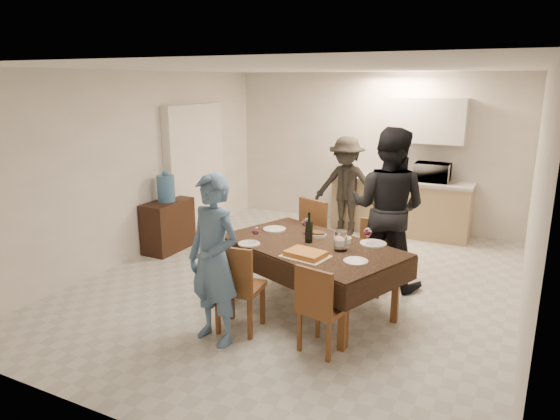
{
  "coord_description": "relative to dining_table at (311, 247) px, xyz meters",
  "views": [
    {
      "loc": [
        2.38,
        -5.34,
        2.48
      ],
      "look_at": [
        -0.14,
        -0.3,
        1.0
      ],
      "focal_mm": 32.0,
      "sensor_mm": 36.0,
      "label": 1
    }
  ],
  "objects": [
    {
      "name": "wall_left",
      "position": [
        -2.9,
        0.61,
        0.58
      ],
      "size": [
        0.02,
        6.0,
        2.6
      ],
      "primitive_type": "cube",
      "color": "silver",
      "rests_on": "floor"
    },
    {
      "name": "ceiling",
      "position": [
        -0.4,
        0.61,
        1.88
      ],
      "size": [
        5.0,
        6.0,
        0.02
      ],
      "primitive_type": "cube",
      "color": "white",
      "rests_on": "wall_back"
    },
    {
      "name": "person_kitchen",
      "position": [
        -0.6,
        2.84,
        0.08
      ],
      "size": [
        1.03,
        0.59,
        1.6
      ],
      "primitive_type": "imported",
      "color": "black",
      "rests_on": "floor"
    },
    {
      "name": "chair_near_right",
      "position": [
        0.45,
        -0.83,
        -0.19
      ],
      "size": [
        0.46,
        0.46,
        0.47
      ],
      "rotation": [
        0.0,
        0.0,
        -0.19
      ],
      "color": "brown",
      "rests_on": "floor"
    },
    {
      "name": "plate_near_right",
      "position": [
        0.6,
        -0.3,
        0.04
      ],
      "size": [
        0.24,
        0.24,
        0.01
      ],
      "primitive_type": "cylinder",
      "color": "silver",
      "rests_on": "dining_table"
    },
    {
      "name": "person_near",
      "position": [
        -0.55,
        -1.05,
        0.11
      ],
      "size": [
        0.67,
        0.51,
        1.66
      ],
      "primitive_type": "imported",
      "rotation": [
        0.0,
        0.0,
        -0.21
      ],
      "color": "#507398",
      "rests_on": "floor"
    },
    {
      "name": "floor",
      "position": [
        -0.4,
        0.61,
        -0.72
      ],
      "size": [
        5.0,
        6.0,
        0.02
      ],
      "primitive_type": "cube",
      "color": "beige",
      "rests_on": "ground"
    },
    {
      "name": "water_jug",
      "position": [
        -2.68,
        0.88,
        0.22
      ],
      "size": [
        0.26,
        0.26,
        0.39
      ],
      "primitive_type": "cylinder",
      "color": "#4A82BB",
      "rests_on": "console"
    },
    {
      "name": "plate_far_right",
      "position": [
        0.6,
        0.3,
        0.04
      ],
      "size": [
        0.28,
        0.28,
        0.02
      ],
      "primitive_type": "cylinder",
      "color": "silver",
      "rests_on": "dining_table"
    },
    {
      "name": "wine_glass_a",
      "position": [
        -0.55,
        -0.25,
        0.13
      ],
      "size": [
        0.09,
        0.09,
        0.19
      ],
      "primitive_type": null,
      "color": "white",
      "rests_on": "dining_table"
    },
    {
      "name": "salad_bowl",
      "position": [
        0.3,
        0.18,
        0.07
      ],
      "size": [
        0.17,
        0.17,
        0.07
      ],
      "primitive_type": "cylinder",
      "color": "silver",
      "rests_on": "dining_table"
    },
    {
      "name": "wall_right",
      "position": [
        2.1,
        0.61,
        0.58
      ],
      "size": [
        0.02,
        6.0,
        2.6
      ],
      "primitive_type": "cube",
      "color": "silver",
      "rests_on": "floor"
    },
    {
      "name": "wall_front",
      "position": [
        -0.4,
        -2.39,
        0.58
      ],
      "size": [
        5.0,
        0.02,
        2.6
      ],
      "primitive_type": "cube",
      "color": "silver",
      "rests_on": "floor"
    },
    {
      "name": "savoury_tart",
      "position": [
        0.1,
        -0.38,
        0.06
      ],
      "size": [
        0.5,
        0.41,
        0.06
      ],
      "primitive_type": "cube",
      "rotation": [
        0.0,
        0.0,
        -0.17
      ],
      "color": "#CC833B",
      "rests_on": "dining_table"
    },
    {
      "name": "plate_far_left",
      "position": [
        -0.6,
        0.3,
        0.04
      ],
      "size": [
        0.27,
        0.27,
        0.02
      ],
      "primitive_type": "cylinder",
      "color": "silver",
      "rests_on": "dining_table"
    },
    {
      "name": "microwave",
      "position": [
        0.67,
        3.29,
        0.34
      ],
      "size": [
        0.53,
        0.36,
        0.3
      ],
      "primitive_type": "imported",
      "rotation": [
        0.0,
        0.0,
        3.14
      ],
      "color": "silver",
      "rests_on": "kitchen_worktop"
    },
    {
      "name": "plate_near_left",
      "position": [
        -0.6,
        -0.3,
        0.04
      ],
      "size": [
        0.24,
        0.24,
        0.01
      ],
      "primitive_type": "cylinder",
      "color": "silver",
      "rests_on": "dining_table"
    },
    {
      "name": "upper_cabinet",
      "position": [
        0.5,
        3.43,
        1.13
      ],
      "size": [
        1.2,
        0.34,
        0.7
      ],
      "primitive_type": "cube",
      "color": "silver",
      "rests_on": "wall_back"
    },
    {
      "name": "chair_near_left",
      "position": [
        -0.45,
        -0.84,
        -0.14
      ],
      "size": [
        0.48,
        0.48,
        0.51
      ],
      "rotation": [
        0.0,
        0.0,
        0.13
      ],
      "color": "brown",
      "rests_on": "floor"
    },
    {
      "name": "mushroom_dish",
      "position": [
        -0.05,
        0.28,
        0.05
      ],
      "size": [
        0.21,
        0.21,
        0.04
      ],
      "primitive_type": "cylinder",
      "color": "silver",
      "rests_on": "dining_table"
    },
    {
      "name": "console",
      "position": [
        -2.68,
        0.88,
        -0.34
      ],
      "size": [
        0.4,
        0.81,
        0.75
      ],
      "primitive_type": "cube",
      "color": "black",
      "rests_on": "floor"
    },
    {
      "name": "stub_partition",
      "position": [
        -2.82,
        1.81,
        0.33
      ],
      "size": [
        0.15,
        1.4,
        2.1
      ],
      "primitive_type": "cube",
      "color": "white",
      "rests_on": "floor"
    },
    {
      "name": "wine_glass_c",
      "position": [
        -0.2,
        0.3,
        0.13
      ],
      "size": [
        0.09,
        0.09,
        0.19
      ],
      "primitive_type": null,
      "color": "white",
      "rests_on": "dining_table"
    },
    {
      "name": "kitchen_worktop",
      "position": [
        0.2,
        3.29,
        0.17
      ],
      "size": [
        2.24,
        0.64,
        0.05
      ],
      "primitive_type": "cube",
      "color": "#A5A5A0",
      "rests_on": "kitchen_base_cabinet"
    },
    {
      "name": "dining_table",
      "position": [
        0.0,
        0.0,
        0.0
      ],
      "size": [
        2.2,
        1.74,
        0.75
      ],
      "rotation": [
        0.0,
        0.0,
        -0.37
      ],
      "color": "black",
      "rests_on": "floor"
    },
    {
      "name": "person_far",
      "position": [
        0.55,
        1.05,
        0.26
      ],
      "size": [
        0.99,
        0.8,
        1.95
      ],
      "primitive_type": "imported",
      "rotation": [
        0.0,
        0.0,
        3.08
      ],
      "color": "black",
      "rests_on": "floor"
    },
    {
      "name": "water_pitcher",
      "position": [
        0.35,
        -0.05,
        0.14
      ],
      "size": [
        0.14,
        0.14,
        0.21
      ],
      "primitive_type": "cylinder",
      "color": "white",
      "rests_on": "dining_table"
    },
    {
      "name": "wine_glass_b",
      "position": [
        0.55,
        0.25,
        0.13
      ],
      "size": [
        0.09,
        0.09,
        0.2
      ],
      "primitive_type": null,
      "color": "white",
      "rests_on": "dining_table"
    },
    {
      "name": "wall_back",
      "position": [
        -0.4,
        3.61,
        0.58
      ],
      "size": [
        5.0,
        0.02,
        2.6
      ],
      "primitive_type": "cube",
      "color": "silver",
      "rests_on": "floor"
    },
    {
      "name": "kitchen_base_cabinet",
      "position": [
        0.2,
        3.29,
        -0.29
      ],
      "size": [
        2.2,
        0.6,
        0.86
      ],
      "primitive_type": "cube",
      "color": "#A18361",
      "rests_on": "floor"
    },
    {
      "name": "wine_bottle",
      "position": [
        -0.05,
        0.05,
        0.2
      ],
      "size": [
        0.08,
        0.08,
        0.34
      ],
      "primitive_type": null,
      "color": "black",
      "rests_on": "dining_table"
    },
    {
      "name": "chair_far_left",
      "position": [
        -0.45,
        0.65,
        -0.1
      ],
      "size": [
        0.58,
        0.6,
        0.54
      ],
      "rotation": [
        0.0,
        0.0,
        2.79
      ],
      "color": "brown",
      "rests_on": "floor"
    },
    {
      "name": "chair_far_right",
      "position": [
        0.45,
        0.67,
        -0.19
      ],
      "size": [
        0.4,
        0.4,
        0.46
      ],
      "rotation": [
        0.0,
        0.0,
        3.12
      ],
      "color": "brown",
      "rests_on": "floor"
    }
  ]
}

